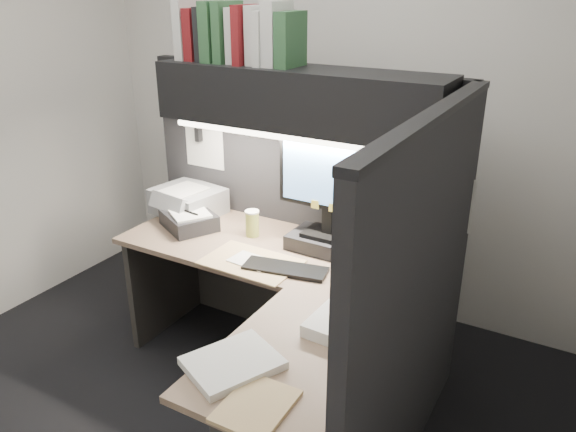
% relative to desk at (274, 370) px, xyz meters
% --- Properties ---
extents(floor, '(3.50, 3.50, 0.00)m').
position_rel_desk_xyz_m(floor, '(-0.43, 0.00, -0.44)').
color(floor, black).
rests_on(floor, ground).
extents(wall_back, '(3.50, 0.04, 2.70)m').
position_rel_desk_xyz_m(wall_back, '(-0.43, 1.50, 0.91)').
color(wall_back, silver).
rests_on(wall_back, floor).
extents(partition_back, '(1.90, 0.06, 1.60)m').
position_rel_desk_xyz_m(partition_back, '(-0.40, 0.93, 0.36)').
color(partition_back, black).
rests_on(partition_back, floor).
extents(partition_right, '(0.06, 1.50, 1.60)m').
position_rel_desk_xyz_m(partition_right, '(0.55, 0.18, 0.36)').
color(partition_right, black).
rests_on(partition_right, floor).
extents(desk, '(1.70, 1.53, 0.73)m').
position_rel_desk_xyz_m(desk, '(0.00, 0.00, 0.00)').
color(desk, '#806351').
rests_on(desk, floor).
extents(overhead_shelf, '(1.55, 0.34, 0.30)m').
position_rel_desk_xyz_m(overhead_shelf, '(-0.30, 0.75, 1.06)').
color(overhead_shelf, black).
rests_on(overhead_shelf, partition_back).
extents(task_light_tube, '(1.32, 0.04, 0.04)m').
position_rel_desk_xyz_m(task_light_tube, '(-0.30, 0.61, 0.89)').
color(task_light_tube, white).
rests_on(task_light_tube, overhead_shelf).
extents(monitor, '(0.56, 0.25, 0.60)m').
position_rel_desk_xyz_m(monitor, '(-0.08, 0.69, 0.53)').
color(monitor, black).
rests_on(monitor, desk).
extents(keyboard, '(0.43, 0.22, 0.02)m').
position_rel_desk_xyz_m(keyboard, '(-0.15, 0.37, 0.30)').
color(keyboard, black).
rests_on(keyboard, desk).
extents(mousepad, '(0.24, 0.23, 0.00)m').
position_rel_desk_xyz_m(mousepad, '(0.28, 0.50, 0.29)').
color(mousepad, '#1C3D9B').
rests_on(mousepad, desk).
extents(mouse, '(0.09, 0.11, 0.04)m').
position_rel_desk_xyz_m(mouse, '(0.28, 0.49, 0.31)').
color(mouse, black).
rests_on(mouse, mousepad).
extents(telephone, '(0.31, 0.31, 0.09)m').
position_rel_desk_xyz_m(telephone, '(0.29, 0.81, 0.33)').
color(telephone, beige).
rests_on(telephone, desk).
extents(coffee_cup, '(0.08, 0.08, 0.14)m').
position_rel_desk_xyz_m(coffee_cup, '(-0.52, 0.64, 0.36)').
color(coffee_cup, '#CCC151').
rests_on(coffee_cup, desk).
extents(printer, '(0.43, 0.38, 0.15)m').
position_rel_desk_xyz_m(printer, '(-1.04, 0.73, 0.36)').
color(printer, '#94979A').
rests_on(printer, desk).
extents(notebook_stack, '(0.39, 0.36, 0.09)m').
position_rel_desk_xyz_m(notebook_stack, '(-0.90, 0.56, 0.33)').
color(notebook_stack, black).
rests_on(notebook_stack, desk).
extents(open_folder, '(0.48, 0.32, 0.01)m').
position_rel_desk_xyz_m(open_folder, '(-0.34, 0.36, 0.29)').
color(open_folder, tan).
rests_on(open_folder, desk).
extents(paper_stack_a, '(0.30, 0.25, 0.05)m').
position_rel_desk_xyz_m(paper_stack_a, '(0.32, 0.03, 0.31)').
color(paper_stack_a, white).
rests_on(paper_stack_a, desk).
extents(paper_stack_b, '(0.37, 0.40, 0.03)m').
position_rel_desk_xyz_m(paper_stack_b, '(0.05, -0.37, 0.30)').
color(paper_stack_b, white).
rests_on(paper_stack_b, desk).
extents(manila_stack, '(0.22, 0.27, 0.02)m').
position_rel_desk_xyz_m(manila_stack, '(0.24, -0.51, 0.29)').
color(manila_stack, tan).
rests_on(manila_stack, desk).
extents(binder_row, '(0.70, 0.25, 0.31)m').
position_rel_desk_xyz_m(binder_row, '(-0.65, 0.76, 1.35)').
color(binder_row, beige).
rests_on(binder_row, overhead_shelf).
extents(pinned_papers, '(1.76, 1.31, 0.51)m').
position_rel_desk_xyz_m(pinned_papers, '(-0.00, 0.56, 0.61)').
color(pinned_papers, white).
rests_on(pinned_papers, partition_back).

